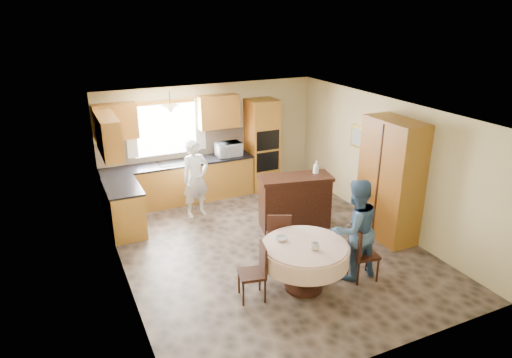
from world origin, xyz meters
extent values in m
cube|color=brown|center=(0.00, 0.00, 0.00)|extent=(5.00, 6.00, 0.01)
cube|color=white|center=(0.00, 0.00, 2.50)|extent=(5.00, 6.00, 0.01)
cube|color=#CEBD84|center=(0.00, 3.00, 1.25)|extent=(5.00, 0.02, 2.50)
cube|color=#CEBD84|center=(0.00, -3.00, 1.25)|extent=(5.00, 0.02, 2.50)
cube|color=#CEBD84|center=(-2.50, 0.00, 1.25)|extent=(0.02, 6.00, 2.50)
cube|color=#CEBD84|center=(2.50, 0.00, 1.25)|extent=(0.02, 6.00, 2.50)
cube|color=white|center=(-1.00, 2.98, 1.60)|extent=(1.40, 0.03, 1.10)
cube|color=white|center=(-1.75, 2.93, 1.65)|extent=(0.22, 0.02, 1.15)
cube|color=white|center=(-0.25, 2.93, 1.65)|extent=(0.22, 0.02, 1.15)
cube|color=#BA8A31|center=(-0.85, 2.70, 0.44)|extent=(3.30, 0.60, 0.88)
cube|color=black|center=(-0.85, 2.70, 0.90)|extent=(3.30, 0.64, 0.04)
cube|color=#BA8A31|center=(-2.20, 1.80, 0.44)|extent=(0.60, 1.20, 0.88)
cube|color=black|center=(-2.20, 1.80, 0.90)|extent=(0.64, 1.20, 0.04)
cube|color=#C8AC8D|center=(-0.85, 2.99, 1.18)|extent=(3.30, 0.02, 0.55)
cube|color=#BD7D2F|center=(-2.05, 2.83, 1.91)|extent=(0.85, 0.33, 0.72)
cube|color=#BD7D2F|center=(0.15, 2.83, 1.91)|extent=(0.90, 0.33, 0.72)
cube|color=#BD7D2F|center=(-2.33, 1.80, 1.91)|extent=(0.33, 1.20, 0.72)
cube|color=#BA8A31|center=(1.15, 2.69, 1.06)|extent=(0.66, 0.62, 2.12)
cube|color=black|center=(1.15, 2.38, 1.25)|extent=(0.56, 0.01, 0.45)
cube|color=black|center=(1.15, 2.38, 0.75)|extent=(0.56, 0.01, 0.45)
cone|color=beige|center=(-1.00, 2.50, 2.12)|extent=(0.36, 0.36, 0.18)
cube|color=#3C1C10|center=(0.83, 0.55, 0.49)|extent=(1.47, 0.84, 0.99)
cube|color=black|center=(1.70, 1.12, 0.28)|extent=(0.49, 0.43, 0.57)
cube|color=#BA8A31|center=(2.22, -0.50, 1.12)|extent=(0.59, 1.18, 2.24)
cylinder|color=#3C1C10|center=(-0.07, -1.35, 0.35)|extent=(0.19, 0.19, 0.69)
cylinder|color=#3C1C10|center=(-0.07, -1.35, 0.02)|extent=(0.58, 0.58, 0.04)
cylinder|color=beige|center=(-0.07, -1.35, 0.73)|extent=(1.27, 1.27, 0.05)
cylinder|color=beige|center=(-0.07, -1.35, 0.59)|extent=(1.33, 1.33, 0.27)
cube|color=#3C1C10|center=(-0.90, -1.25, 0.40)|extent=(0.44, 0.44, 0.04)
cube|color=#3C1C10|center=(-0.73, -1.28, 0.65)|extent=(0.11, 0.36, 0.45)
cylinder|color=#3C1C10|center=(-1.06, -1.41, 0.19)|extent=(0.03, 0.03, 0.39)
cylinder|color=#3C1C10|center=(-0.74, -1.41, 0.19)|extent=(0.03, 0.03, 0.39)
cylinder|color=#3C1C10|center=(-1.06, -1.09, 0.19)|extent=(0.03, 0.03, 0.39)
cylinder|color=#3C1C10|center=(-0.74, -1.09, 0.19)|extent=(0.03, 0.03, 0.39)
cube|color=#3C1C10|center=(-0.05, -0.45, 0.43)|extent=(0.54, 0.54, 0.05)
cube|color=#3C1C10|center=(-0.12, -0.62, 0.69)|extent=(0.37, 0.19, 0.48)
cylinder|color=#3C1C10|center=(-0.22, -0.63, 0.21)|extent=(0.03, 0.03, 0.41)
cylinder|color=#3C1C10|center=(0.13, -0.63, 0.21)|extent=(0.03, 0.03, 0.41)
cylinder|color=#3C1C10|center=(-0.22, -0.28, 0.21)|extent=(0.03, 0.03, 0.41)
cylinder|color=#3C1C10|center=(0.13, -0.28, 0.21)|extent=(0.03, 0.03, 0.41)
cube|color=#3C1C10|center=(0.92, -1.50, 0.42)|extent=(0.45, 0.45, 0.05)
cube|color=#3C1C10|center=(0.74, -1.48, 0.68)|extent=(0.09, 0.38, 0.47)
cylinder|color=#3C1C10|center=(0.75, -1.67, 0.20)|extent=(0.03, 0.03, 0.40)
cylinder|color=#3C1C10|center=(1.09, -1.67, 0.20)|extent=(0.03, 0.03, 0.40)
cylinder|color=#3C1C10|center=(0.75, -1.33, 0.20)|extent=(0.03, 0.03, 0.40)
cylinder|color=#3C1C10|center=(1.09, -1.33, 0.20)|extent=(0.03, 0.03, 0.40)
cube|color=gold|center=(2.47, 0.80, 1.56)|extent=(0.05, 0.55, 0.45)
cube|color=#A9BAC6|center=(2.44, 0.80, 1.56)|extent=(0.01, 0.45, 0.36)
imported|color=silver|center=(0.30, 2.65, 1.07)|extent=(0.56, 0.39, 0.31)
imported|color=silver|center=(-0.74, 1.86, 0.81)|extent=(0.65, 0.49, 1.61)
imported|color=#39567D|center=(0.80, -1.38, 0.83)|extent=(0.81, 0.63, 1.65)
imported|color=#B2B2B2|center=(0.47, 0.55, 1.02)|extent=(0.26, 0.26, 0.06)
imported|color=silver|center=(1.28, 0.55, 1.14)|extent=(0.12, 0.12, 0.31)
imported|color=#B2B2B2|center=(-0.02, -1.54, 0.81)|extent=(0.18, 0.18, 0.11)
imported|color=#B2B2B2|center=(-0.33, -1.09, 0.78)|extent=(0.24, 0.24, 0.06)
camera|label=1|loc=(-3.26, -6.48, 4.07)|focal=32.00mm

